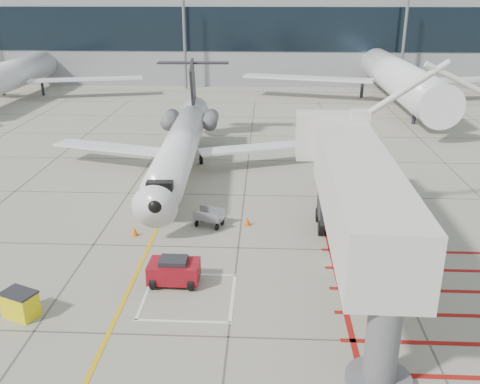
{
  "coord_description": "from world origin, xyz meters",
  "views": [
    {
      "loc": [
        1.35,
        -22.05,
        13.11
      ],
      "look_at": [
        0.0,
        6.0,
        2.5
      ],
      "focal_mm": 40.0,
      "sensor_mm": 36.0,
      "label": 1
    }
  ],
  "objects_px": {
    "regional_jet": "(176,136)",
    "pushback_tug": "(174,270)",
    "spill_bin": "(20,304)",
    "jet_bridge": "(359,206)"
  },
  "relations": [
    {
      "from": "regional_jet",
      "to": "spill_bin",
      "type": "bearing_deg",
      "value": -105.47
    },
    {
      "from": "pushback_tug",
      "to": "spill_bin",
      "type": "distance_m",
      "value": 6.83
    },
    {
      "from": "regional_jet",
      "to": "pushback_tug",
      "type": "height_order",
      "value": "regional_jet"
    },
    {
      "from": "regional_jet",
      "to": "pushback_tug",
      "type": "xyz_separation_m",
      "value": [
        2.03,
        -14.02,
        -2.87
      ]
    },
    {
      "from": "regional_jet",
      "to": "pushback_tug",
      "type": "relative_size",
      "value": 11.43
    },
    {
      "from": "regional_jet",
      "to": "pushback_tug",
      "type": "bearing_deg",
      "value": -83.82
    },
    {
      "from": "pushback_tug",
      "to": "spill_bin",
      "type": "height_order",
      "value": "pushback_tug"
    },
    {
      "from": "jet_bridge",
      "to": "regional_jet",
      "type": "bearing_deg",
      "value": 128.31
    },
    {
      "from": "pushback_tug",
      "to": "jet_bridge",
      "type": "bearing_deg",
      "value": 2.81
    },
    {
      "from": "regional_jet",
      "to": "pushback_tug",
      "type": "distance_m",
      "value": 14.45
    }
  ]
}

